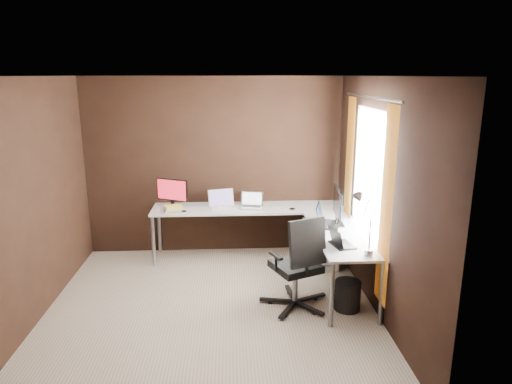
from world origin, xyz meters
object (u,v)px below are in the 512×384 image
desk_lamp (363,216)px  office_chair (297,281)px  laptop_white (222,203)px  drawer_pedestal (320,244)px  book_stack (173,209)px  monitor_right (338,204)px  monitor_left (172,192)px  laptop_silver (251,204)px  wastebasket (347,295)px  laptop_black_small (340,242)px  laptop_black_big (325,221)px

desk_lamp → office_chair: desk_lamp is taller
laptop_white → drawer_pedestal: bearing=-31.2°
book_stack → desk_lamp: size_ratio=0.44×
monitor_right → drawer_pedestal: bearing=16.6°
monitor_left → book_stack: bearing=-55.2°
laptop_white → book_stack: laptop_white is taller
laptop_white → book_stack: bearing=179.4°
monitor_right → book_stack: monitor_right is taller
laptop_white → laptop_silver: bearing=-19.4°
monitor_right → laptop_silver: bearing=56.0°
monitor_left → laptop_white: size_ratio=1.06×
office_chair → book_stack: bearing=114.3°
laptop_silver → book_stack: bearing=-160.8°
office_chair → wastebasket: 0.57m
laptop_black_small → monitor_left: bearing=39.4°
laptop_white → desk_lamp: 2.32m
drawer_pedestal → wastebasket: (0.07, -1.22, -0.14)m
monitor_left → laptop_black_small: (1.97, -1.55, -0.19)m
drawer_pedestal → wastebasket: size_ratio=1.82×
monitor_left → wastebasket: size_ratio=1.32×
monitor_right → book_stack: size_ratio=1.94×
laptop_silver → monitor_right: bearing=-27.5°
laptop_black_big → desk_lamp: bearing=-152.5°
laptop_white → wastebasket: 2.20m
wastebasket → drawer_pedestal: bearing=93.3°
book_stack → office_chair: (1.49, -1.34, -0.45)m
monitor_right → monitor_left: bearing=73.2°
laptop_white → office_chair: office_chair is taller
drawer_pedestal → monitor_left: 2.14m
laptop_black_small → book_stack: size_ratio=1.17×
office_chair → wastebasket: bearing=-32.2°
monitor_right → laptop_white: monitor_right is taller
book_stack → office_chair: bearing=-42.0°
wastebasket → desk_lamp: bearing=-71.8°
monitor_left → laptop_black_big: bearing=1.7°
laptop_silver → wastebasket: bearing=-46.3°
monitor_left → laptop_black_small: size_ratio=1.30×
desk_lamp → laptop_black_big: bearing=119.1°
laptop_white → monitor_right: bearing=-46.3°
laptop_white → laptop_black_small: (1.28, -1.55, -0.01)m
desk_lamp → monitor_right: bearing=110.1°
monitor_left → desk_lamp: bearing=-14.6°
laptop_silver → desk_lamp: (1.04, -1.75, 0.36)m
drawer_pedestal → laptop_black_small: size_ratio=1.79×
laptop_black_big → laptop_black_small: (0.02, -0.70, -0.01)m
laptop_silver → laptop_black_big: bearing=-32.0°
drawer_pedestal → monitor_right: (0.10, -0.47, 0.69)m
monitor_right → laptop_black_small: (-0.13, -0.70, -0.21)m
laptop_silver → wastebasket: laptop_silver is taller
wastebasket → book_stack: bearing=145.1°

